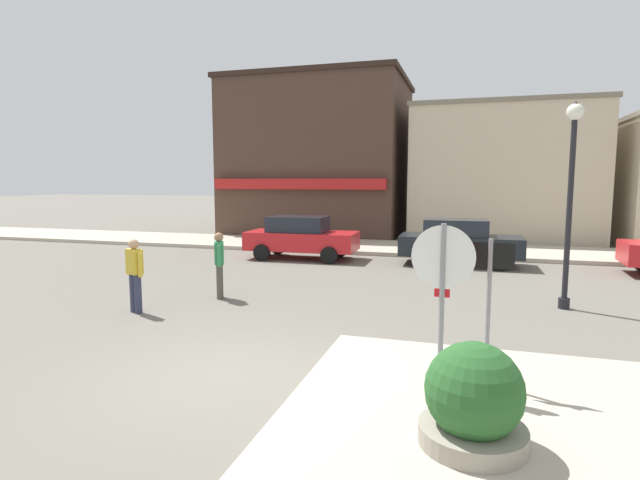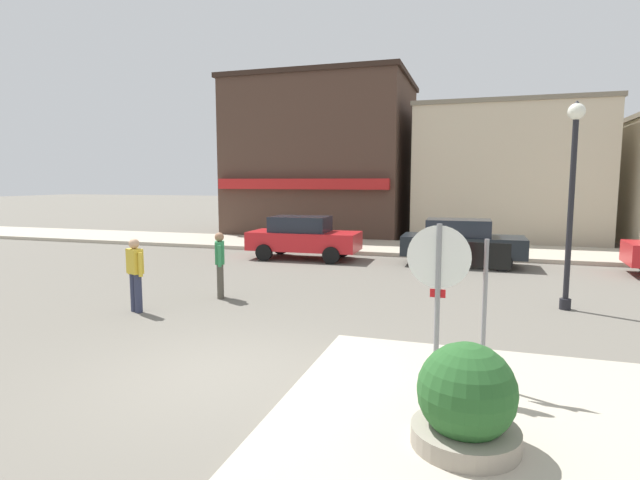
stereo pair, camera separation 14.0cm
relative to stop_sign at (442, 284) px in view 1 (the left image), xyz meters
name	(u,v)px [view 1 (the left image)]	position (x,y,z in m)	size (l,w,h in m)	color
ground_plane	(228,376)	(-3.00, -0.22, -1.52)	(160.00, 160.00, 0.00)	#6B665B
sidewalk_corner	(565,430)	(1.41, -0.70, -1.44)	(6.40, 4.80, 0.15)	#B7AD99
kerb_far	(386,247)	(-3.00, 14.03, -1.44)	(80.00, 4.00, 0.15)	#B7AD99
stop_sign	(442,284)	(0.00, 0.00, 0.00)	(0.82, 0.08, 2.30)	gray
one_way_sign	(489,297)	(0.59, 0.22, -0.19)	(0.60, 0.07, 2.10)	gray
planter	(473,406)	(0.41, -1.46, -0.96)	(1.10, 1.10, 1.23)	gray
lamp_post	(571,176)	(2.40, 5.47, 1.44)	(0.36, 0.36, 4.54)	black
parked_car_nearest	(301,237)	(-5.57, 10.58, -0.71)	(4.04, 1.96, 1.56)	red
parked_car_second	(459,241)	(-0.01, 10.84, -0.71)	(4.03, 1.93, 1.56)	black
pedestrian_crossing_near	(219,263)	(-5.45, 4.14, -0.65)	(0.36, 0.53, 1.61)	#4C473D
pedestrian_crossing_far	(135,273)	(-6.57, 2.43, -0.65)	(0.54, 0.35, 1.61)	#2D334C
building_corner_shop	(320,158)	(-7.58, 19.66, 2.55)	(9.22, 7.74, 8.13)	#473328
building_storefront_left_near	(501,174)	(1.73, 19.97, 1.69)	(8.56, 6.98, 6.40)	beige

